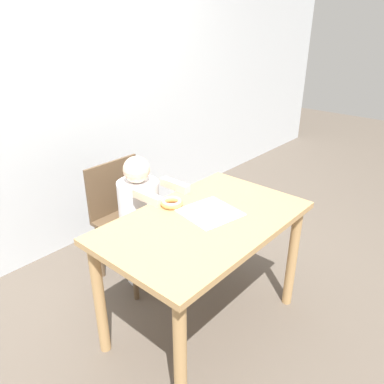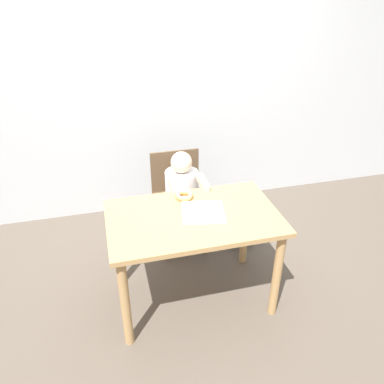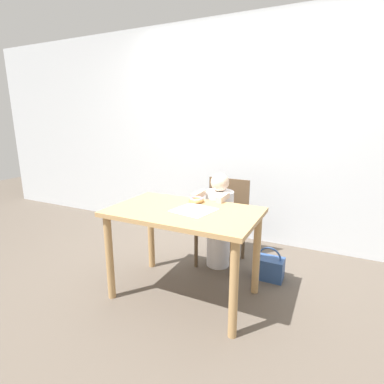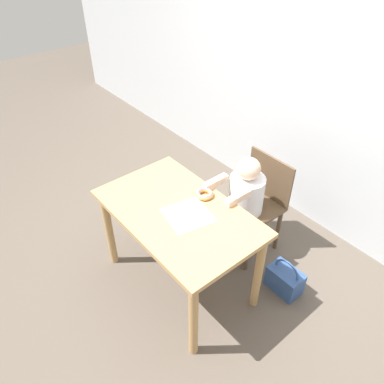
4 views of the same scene
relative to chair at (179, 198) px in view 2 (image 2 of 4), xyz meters
The scene contains 8 objects.
ground_plane 0.86m from the chair, 94.80° to the right, with size 12.00×12.00×0.00m, color brown.
wall_back 1.06m from the chair, 95.05° to the left, with size 8.00×0.05×2.50m.
dining_table 0.75m from the chair, 94.80° to the right, with size 1.15×0.71×0.74m.
chair is the anchor object (origin of this frame).
child_figure 0.12m from the chair, 90.00° to the right, with size 0.28×0.47×0.93m.
donut 0.58m from the chair, 97.75° to the right, with size 0.13×0.13×0.04m.
napkin 0.76m from the chair, 88.86° to the right, with size 0.33×0.33×0.00m.
handbag 0.63m from the chair, 17.47° to the right, with size 0.26×0.17×0.30m.
Camera 2 is at (-0.53, -2.02, 2.11)m, focal length 35.00 mm.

